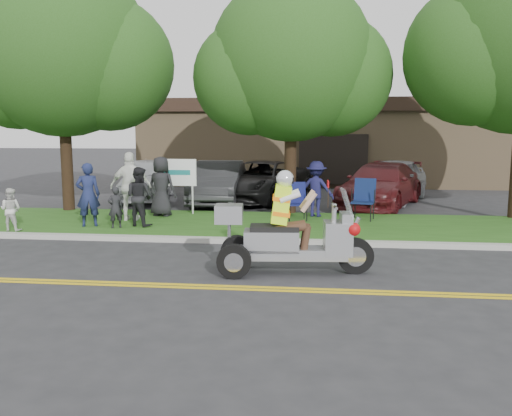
# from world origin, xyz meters

# --- Properties ---
(ground) EXTENTS (120.00, 120.00, 0.00)m
(ground) POSITION_xyz_m (0.00, 0.00, 0.00)
(ground) COLOR #28282B
(ground) RESTS_ON ground
(centerline_near) EXTENTS (60.00, 0.10, 0.01)m
(centerline_near) POSITION_xyz_m (0.00, -0.58, 0.01)
(centerline_near) COLOR gold
(centerline_near) RESTS_ON ground
(centerline_far) EXTENTS (60.00, 0.10, 0.01)m
(centerline_far) POSITION_xyz_m (0.00, -0.42, 0.01)
(centerline_far) COLOR gold
(centerline_far) RESTS_ON ground
(curb) EXTENTS (60.00, 0.25, 0.12)m
(curb) POSITION_xyz_m (0.00, 3.05, 0.06)
(curb) COLOR #A8A89E
(curb) RESTS_ON ground
(grass_verge) EXTENTS (60.00, 4.00, 0.10)m
(grass_verge) POSITION_xyz_m (0.00, 5.20, 0.06)
(grass_verge) COLOR #244E14
(grass_verge) RESTS_ON ground
(commercial_building) EXTENTS (18.00, 8.20, 4.00)m
(commercial_building) POSITION_xyz_m (2.00, 18.98, 2.01)
(commercial_building) COLOR #9E7F5B
(commercial_building) RESTS_ON ground
(tree_left) EXTENTS (6.62, 5.40, 7.78)m
(tree_left) POSITION_xyz_m (-6.44, 7.03, 4.85)
(tree_left) COLOR #332114
(tree_left) RESTS_ON ground
(tree_mid) EXTENTS (5.88, 4.80, 7.05)m
(tree_mid) POSITION_xyz_m (0.55, 7.23, 4.43)
(tree_mid) COLOR #332114
(tree_mid) RESTS_ON ground
(business_sign) EXTENTS (1.25, 0.06, 1.75)m
(business_sign) POSITION_xyz_m (-2.90, 6.60, 1.26)
(business_sign) COLOR silver
(business_sign) RESTS_ON ground
(trike_scooter) EXTENTS (2.93, 1.02, 1.91)m
(trike_scooter) POSITION_xyz_m (0.78, 0.56, 0.67)
(trike_scooter) COLOR black
(trike_scooter) RESTS_ON ground
(lawn_chair_a) EXTENTS (0.65, 0.66, 1.05)m
(lawn_chair_a) POSITION_xyz_m (0.75, 5.93, 0.70)
(lawn_chair_a) COLOR black
(lawn_chair_a) RESTS_ON grass_verge
(lawn_chair_b) EXTENTS (0.75, 0.76, 1.15)m
(lawn_chair_b) POSITION_xyz_m (2.64, 6.20, 0.75)
(lawn_chair_b) COLOR black
(lawn_chair_b) RESTS_ON grass_verge
(spectator_adult_left) EXTENTS (0.71, 0.59, 1.67)m
(spectator_adult_left) POSITION_xyz_m (-4.63, 4.25, 0.94)
(spectator_adult_left) COLOR #1A2249
(spectator_adult_left) RESTS_ON grass_verge
(spectator_adult_mid) EXTENTS (0.92, 0.82, 1.56)m
(spectator_adult_mid) POSITION_xyz_m (-3.33, 4.45, 0.88)
(spectator_adult_mid) COLOR black
(spectator_adult_mid) RESTS_ON grass_verge
(spectator_adult_right) EXTENTS (1.18, 0.66, 1.91)m
(spectator_adult_right) POSITION_xyz_m (-3.84, 5.29, 1.06)
(spectator_adult_right) COLOR white
(spectator_adult_right) RESTS_ON grass_verge
(spectator_chair_a) EXTENTS (1.17, 0.86, 1.62)m
(spectator_chair_a) POSITION_xyz_m (1.29, 6.53, 0.91)
(spectator_chair_a) COLOR #191845
(spectator_chair_a) RESTS_ON grass_verge
(spectator_chair_b) EXTENTS (0.95, 0.73, 1.74)m
(spectator_chair_b) POSITION_xyz_m (-3.21, 6.11, 0.98)
(spectator_chair_b) COLOR black
(spectator_chair_b) RESTS_ON grass_verge
(child_left) EXTENTS (0.47, 0.43, 1.07)m
(child_left) POSITION_xyz_m (-3.84, 4.09, 0.64)
(child_left) COLOR black
(child_left) RESTS_ON grass_verge
(child_right) EXTENTS (0.53, 0.42, 1.08)m
(child_right) POSITION_xyz_m (-6.30, 3.40, 0.65)
(child_right) COLOR silver
(child_right) RESTS_ON grass_verge
(parked_car_far_left) EXTENTS (2.75, 4.89, 1.57)m
(parked_car_far_left) POSITION_xyz_m (-5.00, 10.31, 0.79)
(parked_car_far_left) COLOR #B1B3B9
(parked_car_far_left) RESTS_ON ground
(parked_car_left) EXTENTS (1.80, 4.64, 1.51)m
(parked_car_left) POSITION_xyz_m (-2.14, 9.54, 0.75)
(parked_car_left) COLOR #2C2C2F
(parked_car_left) RESTS_ON ground
(parked_car_mid) EXTENTS (3.95, 5.77, 1.47)m
(parked_car_mid) POSITION_xyz_m (-0.75, 10.42, 0.73)
(parked_car_mid) COLOR black
(parked_car_mid) RESTS_ON ground
(parked_car_right) EXTENTS (3.77, 5.47, 1.47)m
(parked_car_right) POSITION_xyz_m (3.48, 9.61, 0.74)
(parked_car_right) COLOR #4B1114
(parked_car_right) RESTS_ON ground
(parked_car_far_right) EXTENTS (3.51, 4.99, 1.58)m
(parked_car_far_right) POSITION_xyz_m (4.00, 10.96, 0.79)
(parked_car_far_right) COLOR #9FA0A6
(parked_car_far_right) RESTS_ON ground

